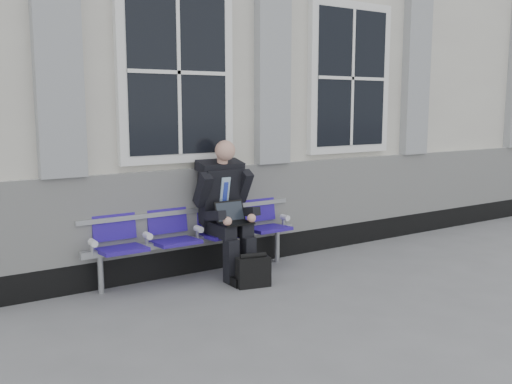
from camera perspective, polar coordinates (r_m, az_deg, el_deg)
ground at (r=6.73m, az=15.13°, el=-8.05°), size 70.00×70.00×0.00m
station_building at (r=9.12m, az=-1.15°, el=10.68°), size 14.40×4.40×4.49m
bench at (r=6.40m, az=-6.05°, el=-3.56°), size 2.60×0.47×0.91m
businessman at (r=6.37m, az=-3.11°, el=-1.21°), size 0.63×0.85×1.52m
briefcase at (r=6.07m, az=-0.27°, el=-7.93°), size 0.38×0.23×0.36m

